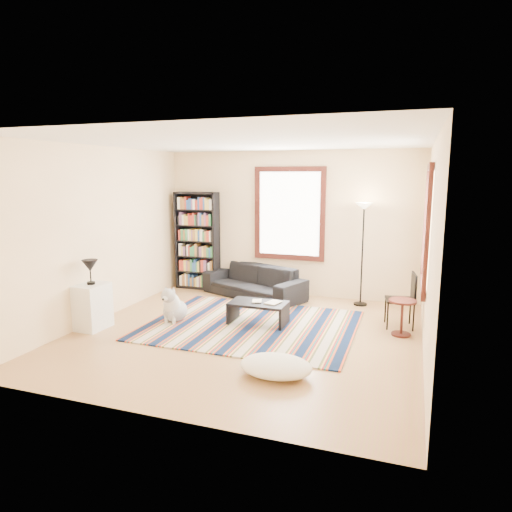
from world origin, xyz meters
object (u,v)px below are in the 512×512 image
(bookshelf, at_px, (197,241))
(floor_lamp, at_px, (362,255))
(folding_chair, at_px, (400,300))
(white_cabinet, at_px, (93,307))
(coffee_table, at_px, (258,313))
(floor_cushion, at_px, (276,366))
(sofa, at_px, (254,281))
(dog, at_px, (175,304))
(side_table, at_px, (402,318))

(bookshelf, relative_size, floor_lamp, 1.08)
(folding_chair, bearing_deg, bookshelf, 154.64)
(folding_chair, relative_size, white_cabinet, 1.23)
(coffee_table, height_order, floor_cushion, coffee_table)
(sofa, bearing_deg, dog, -88.77)
(floor_lamp, bearing_deg, dog, -144.37)
(bookshelf, distance_m, white_cabinet, 2.95)
(sofa, relative_size, bookshelf, 1.03)
(side_table, bearing_deg, sofa, 154.38)
(sofa, height_order, floor_cushion, sofa)
(side_table, height_order, dog, dog)
(coffee_table, distance_m, folding_chair, 2.21)
(coffee_table, relative_size, dog, 1.54)
(sofa, bearing_deg, folding_chair, 2.70)
(floor_lamp, distance_m, side_table, 1.75)
(floor_cushion, bearing_deg, dog, 146.62)
(side_table, bearing_deg, bookshelf, 158.68)
(bookshelf, bearing_deg, coffee_table, -42.96)
(coffee_table, relative_size, side_table, 1.67)
(bookshelf, xyz_separation_m, side_table, (4.12, -1.61, -0.73))
(folding_chair, bearing_deg, side_table, -91.54)
(floor_cushion, xyz_separation_m, folding_chair, (1.31, 2.30, 0.32))
(floor_lamp, height_order, side_table, floor_lamp)
(sofa, distance_m, white_cabinet, 3.10)
(coffee_table, bearing_deg, floor_lamp, 49.53)
(floor_lamp, xyz_separation_m, folding_chair, (0.71, -1.04, -0.50))
(bookshelf, relative_size, floor_cushion, 2.29)
(dog, bearing_deg, bookshelf, 107.08)
(dog, bearing_deg, sofa, 69.87)
(white_cabinet, relative_size, dog, 1.20)
(floor_lamp, bearing_deg, side_table, -62.26)
(coffee_table, bearing_deg, floor_cushion, -64.69)
(side_table, relative_size, folding_chair, 0.63)
(bookshelf, relative_size, white_cabinet, 2.86)
(folding_chair, xyz_separation_m, dog, (-3.43, -0.91, -0.14))
(bookshelf, distance_m, dog, 2.33)
(white_cabinet, height_order, dog, white_cabinet)
(floor_cushion, bearing_deg, bookshelf, 128.09)
(floor_lamp, relative_size, folding_chair, 2.16)
(coffee_table, xyz_separation_m, floor_lamp, (1.41, 1.65, 0.75))
(sofa, bearing_deg, floor_cushion, -44.57)
(white_cabinet, xyz_separation_m, dog, (1.02, 0.73, -0.06))
(floor_cushion, bearing_deg, white_cabinet, 167.98)
(side_table, height_order, white_cabinet, white_cabinet)
(white_cabinet, bearing_deg, sofa, 58.81)
(coffee_table, relative_size, white_cabinet, 1.29)
(folding_chair, bearing_deg, coffee_table, -172.74)
(dog, bearing_deg, side_table, 8.74)
(dog, bearing_deg, floor_cushion, -33.04)
(bookshelf, relative_size, dog, 3.42)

